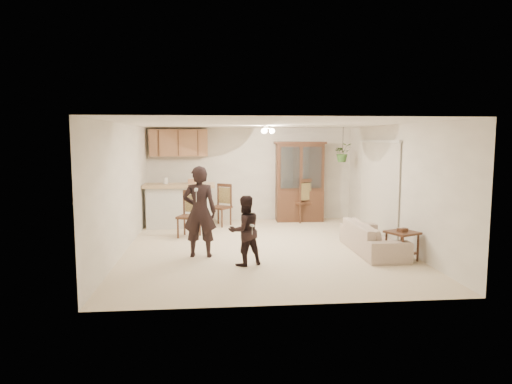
{
  "coord_description": "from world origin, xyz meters",
  "views": [
    {
      "loc": [
        -1.01,
        -9.05,
        2.21
      ],
      "look_at": [
        -0.12,
        0.4,
        1.1
      ],
      "focal_mm": 32.0,
      "sensor_mm": 36.0,
      "label": 1
    }
  ],
  "objects": [
    {
      "name": "controller_adult",
      "position": [
        -1.31,
        -1.0,
        1.31
      ],
      "size": [
        0.06,
        0.15,
        0.05
      ],
      "primitive_type": "cube",
      "rotation": [
        0.0,
        0.0,
        3.03
      ],
      "color": "white",
      "rests_on": "adult"
    },
    {
      "name": "bar_top",
      "position": [
        -1.85,
        2.35,
        1.05
      ],
      "size": [
        1.75,
        0.7,
        0.08
      ],
      "primitive_type": "cube",
      "color": "tan",
      "rests_on": "breakfast_bar"
    },
    {
      "name": "hanging_plant",
      "position": [
        2.3,
        2.4,
        1.85
      ],
      "size": [
        0.43,
        0.37,
        0.48
      ],
      "primitive_type": "imported",
      "color": "#366327",
      "rests_on": "ceiling"
    },
    {
      "name": "adult",
      "position": [
        -1.27,
        -0.6,
        0.9
      ],
      "size": [
        0.7,
        0.5,
        1.8
      ],
      "primitive_type": "imported",
      "rotation": [
        0.0,
        0.0,
        3.03
      ],
      "color": "black",
      "rests_on": "floor"
    },
    {
      "name": "chair_hutch_left",
      "position": [
        -0.85,
        2.45,
        0.3
      ],
      "size": [
        0.65,
        0.65,
        1.06
      ],
      "rotation": [
        0.0,
        0.0,
        -0.63
      ],
      "color": "#382014",
      "rests_on": "floor"
    },
    {
      "name": "wall_back",
      "position": [
        0.0,
        3.25,
        1.25
      ],
      "size": [
        5.5,
        0.02,
        2.5
      ],
      "primitive_type": "cube",
      "color": "white",
      "rests_on": "ground"
    },
    {
      "name": "ceiling",
      "position": [
        0.0,
        0.0,
        2.5
      ],
      "size": [
        5.5,
        6.5,
        0.02
      ],
      "primitive_type": "cube",
      "color": "white",
      "rests_on": "wall_back"
    },
    {
      "name": "chair_hutch_right",
      "position": [
        1.34,
        2.86,
        0.33
      ],
      "size": [
        0.69,
        0.69,
        1.16
      ],
      "rotation": [
        0.0,
        0.0,
        3.62
      ],
      "color": "#382014",
      "rests_on": "floor"
    },
    {
      "name": "vertical_blinds",
      "position": [
        2.71,
        0.9,
        1.1
      ],
      "size": [
        0.06,
        2.3,
        2.1
      ],
      "primitive_type": null,
      "color": "beige",
      "rests_on": "wall_right"
    },
    {
      "name": "wall_front",
      "position": [
        0.0,
        -3.25,
        1.25
      ],
      "size": [
        5.5,
        0.02,
        2.5
      ],
      "primitive_type": "cube",
      "color": "white",
      "rests_on": "ground"
    },
    {
      "name": "breakfast_bar",
      "position": [
        -1.85,
        2.35,
        0.5
      ],
      "size": [
        1.6,
        0.55,
        1.0
      ],
      "primitive_type": "cube",
      "color": "silver",
      "rests_on": "floor"
    },
    {
      "name": "wall_left",
      "position": [
        -2.75,
        0.0,
        1.25
      ],
      "size": [
        0.02,
        6.5,
        2.5
      ],
      "primitive_type": "cube",
      "color": "white",
      "rests_on": "ground"
    },
    {
      "name": "wall_right",
      "position": [
        2.75,
        0.0,
        1.25
      ],
      "size": [
        0.02,
        6.5,
        2.5
      ],
      "primitive_type": "cube",
      "color": "white",
      "rests_on": "ground"
    },
    {
      "name": "sofa",
      "position": [
        2.09,
        -0.56,
        0.37
      ],
      "size": [
        0.74,
        1.88,
        0.73
      ],
      "primitive_type": "imported",
      "rotation": [
        0.0,
        0.0,
        1.58
      ],
      "color": "beige",
      "rests_on": "floor"
    },
    {
      "name": "controller_child",
      "position": [
        -0.37,
        -1.52,
        0.76
      ],
      "size": [
        0.07,
        0.11,
        0.03
      ],
      "primitive_type": "cube",
      "rotation": [
        0.0,
        0.0,
        3.54
      ],
      "color": "white",
      "rests_on": "child"
    },
    {
      "name": "chair_bar",
      "position": [
        -1.57,
        1.16,
        0.29
      ],
      "size": [
        0.59,
        0.59,
        1.04
      ],
      "rotation": [
        0.0,
        0.0,
        -0.33
      ],
      "color": "#382014",
      "rests_on": "floor"
    },
    {
      "name": "plant_cord",
      "position": [
        2.3,
        2.4,
        2.17
      ],
      "size": [
        0.01,
        0.01,
        0.65
      ],
      "primitive_type": "cylinder",
      "color": "black",
      "rests_on": "ceiling"
    },
    {
      "name": "side_table",
      "position": [
        2.4,
        -1.22,
        0.28
      ],
      "size": [
        0.65,
        0.65,
        0.6
      ],
      "rotation": [
        0.0,
        0.0,
        0.42
      ],
      "color": "#382014",
      "rests_on": "floor"
    },
    {
      "name": "child",
      "position": [
        -0.48,
        -1.26,
        0.68
      ],
      "size": [
        0.8,
        0.73,
        1.35
      ],
      "primitive_type": "imported",
      "rotation": [
        0.0,
        0.0,
        3.54
      ],
      "color": "black",
      "rests_on": "floor"
    },
    {
      "name": "china_hutch",
      "position": [
        1.29,
        2.94,
        1.05
      ],
      "size": [
        1.36,
        0.55,
        2.13
      ],
      "rotation": [
        0.0,
        0.0,
        -0.03
      ],
      "color": "#382014",
      "rests_on": "floor"
    },
    {
      "name": "ceiling_fixture",
      "position": [
        0.2,
        1.2,
        2.4
      ],
      "size": [
        0.36,
        0.36,
        0.2
      ],
      "primitive_type": null,
      "color": "#FFE4BF",
      "rests_on": "ceiling"
    },
    {
      "name": "upper_cabinets",
      "position": [
        -1.9,
        3.07,
        2.1
      ],
      "size": [
        1.5,
        0.34,
        0.7
      ],
      "primitive_type": "cube",
      "color": "#8E5F3E",
      "rests_on": "wall_back"
    },
    {
      "name": "floor",
      "position": [
        0.0,
        0.0,
        0.0
      ],
      "size": [
        6.5,
        6.5,
        0.0
      ],
      "primitive_type": "plane",
      "color": "beige",
      "rests_on": "ground"
    }
  ]
}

